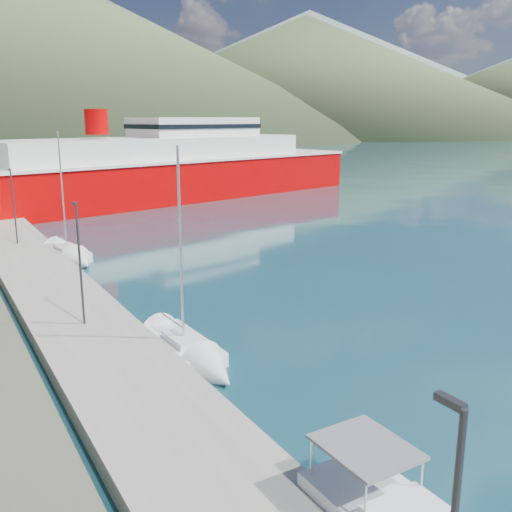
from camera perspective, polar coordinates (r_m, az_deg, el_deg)
ground at (r=133.19m, az=-23.98°, el=7.81°), size 1400.00×1400.00×0.00m
quay at (r=39.75m, az=-20.38°, el=-2.38°), size 5.00×88.00×0.80m
hills_far at (r=652.50m, az=-17.57°, el=18.86°), size 1480.00×900.00×180.00m
hills_near at (r=402.55m, az=-14.70°, el=18.66°), size 1010.00×520.00×115.00m
lamp_posts at (r=28.60m, az=-17.05°, el=-0.51°), size 0.15×44.83×6.06m
sailboat_near at (r=25.96m, az=-5.85°, el=-10.26°), size 2.46×7.37×10.48m
sailboat_mid at (r=45.98m, az=-17.75°, el=-0.20°), size 3.17×7.54×10.76m
ferry at (r=78.84m, az=-9.60°, el=8.35°), size 64.37×27.67×12.51m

